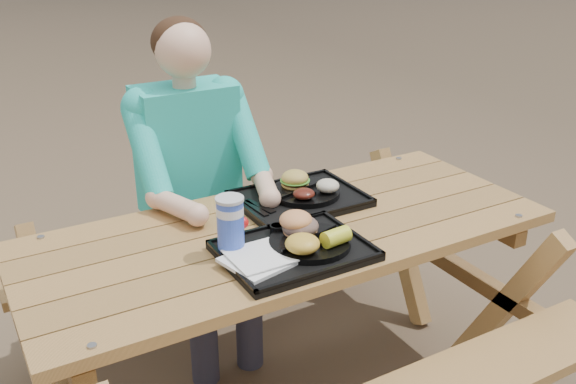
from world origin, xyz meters
TOP-DOWN VIEW (x-y plane):
  - picnic_table at (0.00, 0.00)m, footprint 1.80×1.49m
  - tray_near at (-0.08, -0.18)m, footprint 0.45×0.35m
  - tray_far at (0.14, 0.16)m, footprint 0.45×0.35m
  - plate_near at (-0.03, -0.18)m, footprint 0.26×0.26m
  - plate_far at (0.17, 0.17)m, footprint 0.26×0.26m
  - napkin_stack at (-0.22, -0.20)m, footprint 0.22×0.22m
  - soda_cup at (-0.25, -0.09)m, footprint 0.08×0.08m
  - condiment_bbq at (-0.07, -0.06)m, footprint 0.05×0.05m
  - condiment_mustard at (-0.03, -0.05)m, footprint 0.05×0.05m
  - sandwich at (-0.03, -0.13)m, footprint 0.11×0.11m
  - mac_cheese at (-0.08, -0.24)m, footprint 0.11×0.11m
  - corn_cob at (0.03, -0.25)m, footprint 0.10×0.10m
  - cutlery_far at (-0.03, 0.16)m, footprint 0.06×0.15m
  - burger at (0.16, 0.22)m, footprint 0.10×0.10m
  - baked_beans at (0.12, 0.10)m, footprint 0.08×0.08m
  - potato_salad at (0.23, 0.11)m, footprint 0.09×0.09m
  - diner at (-0.13, 0.57)m, footprint 0.48×0.84m

SIDE VIEW (x-z plane):
  - picnic_table at x=0.00m, z-range 0.00..0.75m
  - diner at x=-0.13m, z-range 0.00..1.28m
  - tray_near at x=-0.08m, z-range 0.75..0.77m
  - tray_far at x=0.14m, z-range 0.75..0.77m
  - cutlery_far at x=-0.03m, z-range 0.77..0.78m
  - plate_near at x=-0.03m, z-range 0.77..0.79m
  - plate_far at x=0.17m, z-range 0.77..0.79m
  - napkin_stack at x=-0.22m, z-range 0.77..0.79m
  - condiment_mustard at x=-0.03m, z-range 0.77..0.80m
  - condiment_bbq at x=-0.07m, z-range 0.77..0.80m
  - baked_beans at x=0.12m, z-range 0.79..0.83m
  - potato_salad at x=0.23m, z-range 0.79..0.84m
  - corn_cob at x=0.03m, z-range 0.79..0.84m
  - mac_cheese at x=-0.08m, z-range 0.79..0.84m
  - burger at x=0.16m, z-range 0.79..0.88m
  - sandwich at x=-0.03m, z-range 0.79..0.91m
  - soda_cup at x=-0.25m, z-range 0.77..0.94m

